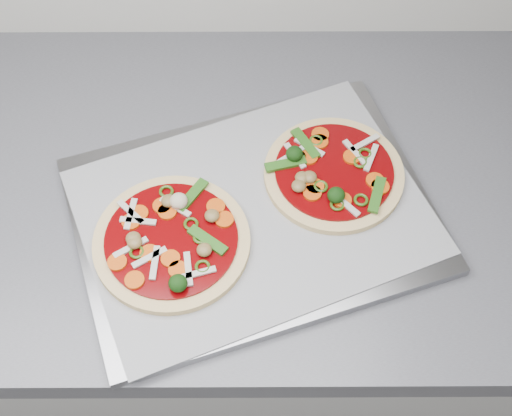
{
  "coord_description": "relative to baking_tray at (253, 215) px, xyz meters",
  "views": [
    {
      "loc": [
        -0.63,
        0.72,
        1.72
      ],
      "look_at": [
        -0.62,
        1.23,
        0.93
      ],
      "focal_mm": 50.0,
      "sensor_mm": 36.0,
      "label": 1
    }
  ],
  "objects": [
    {
      "name": "pizza_right",
      "position": [
        0.11,
        0.06,
        0.02
      ],
      "size": [
        0.27,
        0.27,
        0.03
      ],
      "rotation": [
        0.0,
        0.0,
        0.6
      ],
      "color": "#DDB67B",
      "rests_on": "parchment"
    },
    {
      "name": "pizza_left",
      "position": [
        -0.11,
        -0.05,
        0.02
      ],
      "size": [
        0.23,
        0.23,
        0.03
      ],
      "rotation": [
        0.0,
        0.0,
        0.14
      ],
      "color": "#DDB67B",
      "rests_on": "parchment"
    },
    {
      "name": "parchment",
      "position": [
        0.0,
        0.0,
        0.01
      ],
      "size": [
        0.54,
        0.47,
        0.0
      ],
      "primitive_type": "cube",
      "rotation": [
        0.0,
        0.0,
        0.39
      ],
      "color": "#9E9EA3",
      "rests_on": "baking_tray"
    },
    {
      "name": "baking_tray",
      "position": [
        0.0,
        0.0,
        0.0
      ],
      "size": [
        0.56,
        0.48,
        0.02
      ],
      "primitive_type": "cube",
      "rotation": [
        0.0,
        0.0,
        0.33
      ],
      "color": "gray",
      "rests_on": "countertop"
    }
  ]
}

